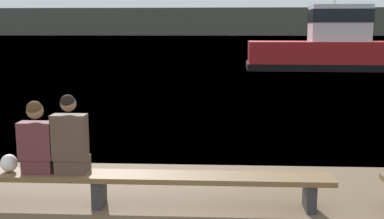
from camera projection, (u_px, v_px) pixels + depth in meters
The scene contains 7 objects.
water_surface at pixel (216, 37), 126.38m from camera, with size 240.00×240.00×0.00m, color #5684A3.
far_shoreline at pixel (216, 22), 163.11m from camera, with size 600.00×12.00×9.04m, color #4C4C42.
bench_main at pixel (99, 179), 6.27m from camera, with size 6.05×0.44×0.43m.
person_left at pixel (37, 142), 6.23m from camera, with size 0.44×0.40×0.96m.
person_right at pixel (70, 140), 6.21m from camera, with size 0.44×0.39×1.04m.
shopping_bag at pixel (9, 163), 6.31m from camera, with size 0.21×0.22×0.24m.
tugboat_red at pixel (332, 49), 27.11m from camera, with size 9.41×3.71×6.99m.
Camera 1 is at (0.64, -3.09, 2.30)m, focal length 45.00 mm.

